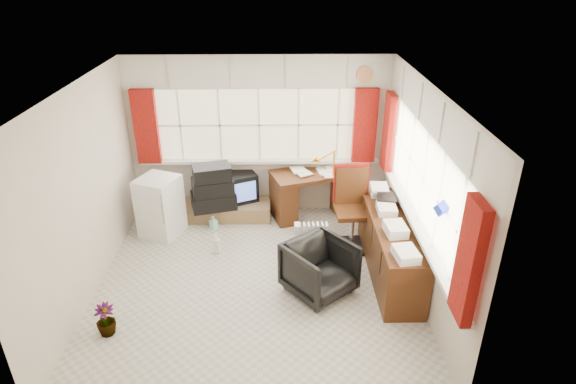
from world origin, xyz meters
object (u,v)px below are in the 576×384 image
(office_chair, at_px, (320,268))
(crt_tv, at_px, (239,186))
(desk_lamp, at_px, (334,158))
(radiator, at_px, (313,247))
(credenza, at_px, (390,246))
(task_chair, at_px, (351,204))
(mini_fridge, at_px, (160,206))
(desk, at_px, (313,191))
(tv_bench, at_px, (226,210))

(office_chair, xyz_separation_m, crt_tv, (-1.13, 2.06, 0.14))
(desk_lamp, relative_size, radiator, 0.77)
(office_chair, distance_m, credenza, 1.02)
(radiator, height_order, crt_tv, crt_tv)
(task_chair, distance_m, credenza, 0.87)
(mini_fridge, bearing_deg, credenza, -18.11)
(desk, relative_size, mini_fridge, 1.56)
(radiator, height_order, tv_bench, radiator)
(desk, bearing_deg, radiator, -93.60)
(credenza, xyz_separation_m, tv_bench, (-2.28, 1.52, -0.27))
(task_chair, xyz_separation_m, mini_fridge, (-2.77, 0.32, -0.18))
(desk, xyz_separation_m, office_chair, (-0.04, -2.00, -0.07))
(credenza, relative_size, tv_bench, 1.43)
(tv_bench, bearing_deg, radiator, -44.62)
(credenza, height_order, crt_tv, credenza)
(office_chair, height_order, tv_bench, office_chair)
(task_chair, height_order, tv_bench, task_chair)
(mini_fridge, bearing_deg, tv_bench, 27.61)
(task_chair, distance_m, mini_fridge, 2.79)
(radiator, xyz_separation_m, tv_bench, (-1.29, 1.28, -0.12))
(office_chair, bearing_deg, desk, 49.89)
(desk, height_order, mini_fridge, mini_fridge)
(desk, xyz_separation_m, radiator, (-0.09, -1.36, -0.17))
(office_chair, bearing_deg, crt_tv, 79.92)
(radiator, distance_m, credenza, 1.02)
(task_chair, bearing_deg, radiator, -139.62)
(credenza, height_order, mini_fridge, mini_fridge)
(desk_lamp, height_order, credenza, desk_lamp)
(task_chair, bearing_deg, desk, 118.59)
(desk_lamp, relative_size, task_chair, 0.38)
(task_chair, relative_size, radiator, 2.00)
(credenza, bearing_deg, task_chair, 120.20)
(tv_bench, bearing_deg, mini_fridge, -152.39)
(office_chair, height_order, radiator, office_chair)
(mini_fridge, bearing_deg, office_chair, -32.70)
(tv_bench, bearing_deg, desk, 3.32)
(tv_bench, height_order, crt_tv, crt_tv)
(tv_bench, bearing_deg, office_chair, -55.15)
(desk_lamp, xyz_separation_m, task_chair, (0.19, -0.67, -0.42))
(desk, bearing_deg, crt_tv, 177.20)
(tv_bench, bearing_deg, credenza, -33.70)
(radiator, distance_m, tv_bench, 1.82)
(desk, distance_m, mini_fridge, 2.36)
(desk_lamp, distance_m, radiator, 1.46)
(desk, distance_m, task_chair, 1.02)
(credenza, bearing_deg, office_chair, -157.02)
(credenza, bearing_deg, desk_lamp, 113.71)
(desk_lamp, relative_size, credenza, 0.23)
(desk_lamp, bearing_deg, tv_bench, 175.70)
(desk_lamp, xyz_separation_m, radiator, (-0.37, -1.15, -0.81))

